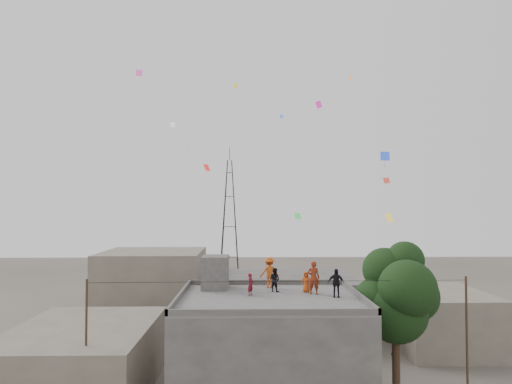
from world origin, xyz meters
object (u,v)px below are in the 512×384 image
(person_dark_adult, at_px, (336,283))
(stair_head_box, at_px, (215,272))
(tree, at_px, (398,295))
(transmission_tower, at_px, (229,220))
(person_red_adult, at_px, (314,278))

(person_dark_adult, bearing_deg, stair_head_box, 170.27)
(stair_head_box, relative_size, tree, 0.22)
(tree, height_order, person_dark_adult, tree)
(tree, relative_size, person_dark_adult, 5.79)
(stair_head_box, bearing_deg, transmission_tower, 91.23)
(tree, bearing_deg, person_dark_adult, -170.76)
(person_red_adult, bearing_deg, tree, -169.34)
(person_dark_adult, bearing_deg, transmission_tower, 111.78)
(person_red_adult, bearing_deg, transmission_tower, -67.00)
(person_red_adult, relative_size, person_dark_adult, 1.20)
(person_dark_adult, bearing_deg, person_red_adult, 154.53)
(stair_head_box, height_order, transmission_tower, transmission_tower)
(stair_head_box, distance_m, person_dark_adult, 7.39)
(stair_head_box, bearing_deg, person_red_adult, -17.01)
(stair_head_box, relative_size, person_red_adult, 1.06)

